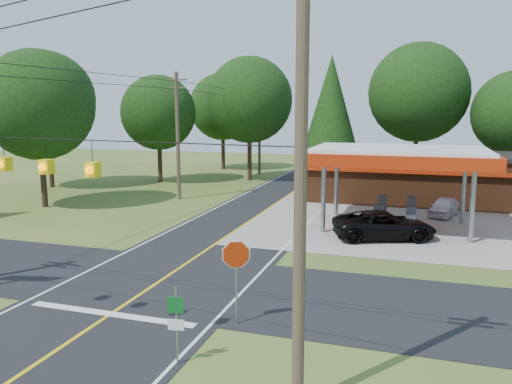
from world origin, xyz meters
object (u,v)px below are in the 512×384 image
(octagonal_stop_sign, at_px, (236,261))
(sedan_car, at_px, (444,207))
(suv_car, at_px, (384,225))
(gas_canopy, at_px, (398,158))

(octagonal_stop_sign, bearing_deg, sedan_car, 69.89)
(suv_car, relative_size, octagonal_stop_sign, 1.90)
(sedan_car, distance_m, octagonal_stop_sign, 21.87)
(sedan_car, bearing_deg, suv_car, -99.16)
(suv_car, distance_m, sedan_car, 8.25)
(suv_car, xyz_separation_m, octagonal_stop_sign, (-4.00, -13.01, 1.45))
(gas_canopy, bearing_deg, sedan_car, 56.11)
(gas_canopy, height_order, sedan_car, gas_canopy)
(suv_car, height_order, octagonal_stop_sign, octagonal_stop_sign)
(sedan_car, bearing_deg, gas_canopy, -107.93)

